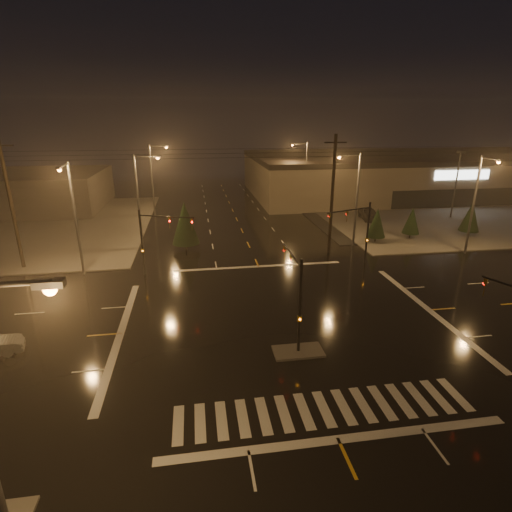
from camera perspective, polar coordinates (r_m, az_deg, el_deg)
The scene contains 26 objects.
ground at distance 28.29m, azimuth 3.97°, elevation -9.26°, with size 140.00×140.00×0.00m, color black.
sidewalk_ne at distance 66.31m, azimuth 24.11°, elevation 5.81°, with size 36.00×36.00×0.12m, color #4E4B45.
sidewalk_nw at distance 60.90m, azimuth -32.13°, elevation 3.47°, with size 36.00×36.00×0.12m, color #4E4B45.
median_island at distance 24.91m, azimuth 6.04°, elevation -13.40°, with size 3.00×1.60×0.15m, color #4E4B45.
crosswalk at distance 21.09m, azimuth 9.69°, elevation -20.70°, with size 15.00×2.60×0.01m, color beige.
stop_bar_near at distance 19.70m, azimuth 11.66°, elevation -24.29°, with size 16.00×0.50×0.01m, color beige.
stop_bar_far at distance 38.14m, azimuth 0.36°, elevation -1.49°, with size 16.00×0.50×0.01m, color beige.
parking_lot at distance 67.58m, azimuth 28.59°, elevation 5.35°, with size 50.00×24.00×0.08m, color black.
retail_building at distance 81.75m, azimuth 21.52°, elevation 11.08°, with size 60.20×28.30×7.20m.
commercial_block at distance 73.19m, azimuth -32.65°, elevation 7.78°, with size 30.00×18.00×5.60m, color #3E3937.
signal_mast_median at distance 23.96m, azimuth 5.78°, elevation -4.78°, with size 0.25×4.59×6.00m.
signal_mast_ne at distance 38.81m, azimuth 14.60°, elevation 4.12°, with size 4.84×1.86×6.00m.
signal_mast_nw at distance 35.89m, azimuth -14.56°, elevation 2.92°, with size 4.84×1.86×6.00m.
streetlight_1 at distance 43.26m, azimuth -16.13°, elevation 8.22°, with size 2.77×0.32×10.00m.
streetlight_2 at distance 58.99m, azimuth -14.36°, elevation 11.10°, with size 2.77×0.32×10.00m.
streetlight_3 at distance 44.31m, azimuth 13.89°, elevation 8.65°, with size 2.77×0.32×10.00m.
streetlight_4 at distance 63.03m, azimuth 6.93°, elevation 12.02°, with size 2.77×0.32×10.00m.
streetlight_5 at distance 37.66m, azimuth -24.60°, elevation 5.70°, with size 0.32×2.77×10.00m.
streetlight_6 at distance 45.63m, azimuth 28.99°, elevation 7.12°, with size 0.32×2.77×10.00m.
utility_pole_0 at distance 42.19m, azimuth -31.59°, elevation 6.34°, with size 2.20×0.32×12.00m.
utility_pole_1 at distance 41.28m, azimuth 10.84°, elevation 8.60°, with size 2.20×0.32×12.00m.
conifer_0 at distance 46.85m, azimuth 16.87°, elevation 4.58°, with size 2.09×2.09×3.96m.
conifer_1 at distance 49.67m, azimuth 21.37°, elevation 4.75°, with size 1.95×1.95×3.75m.
conifer_2 at distance 53.60m, azimuth 28.33°, elevation 5.00°, with size 2.25×2.25×4.21m.
conifer_3 at distance 42.91m, azimuth -10.11°, elevation 4.70°, with size 2.90×2.90×5.23m.
car_parked at distance 57.65m, azimuth 15.82°, elevation 5.79°, with size 2.03×5.04×1.72m, color black.
Camera 1 is at (-5.74, -24.24, 13.41)m, focal length 28.00 mm.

